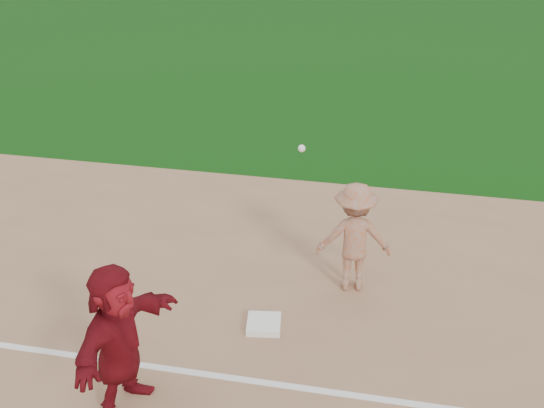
# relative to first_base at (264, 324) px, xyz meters

# --- Properties ---
(ground) EXTENTS (160.00, 160.00, 0.00)m
(ground) POSITION_rel_first_base_xyz_m (-0.13, -0.28, -0.07)
(ground) COLOR #0E3F0C
(ground) RESTS_ON ground
(foul_line) EXTENTS (60.00, 0.10, 0.01)m
(foul_line) POSITION_rel_first_base_xyz_m (-0.13, -1.08, -0.05)
(foul_line) COLOR white
(foul_line) RESTS_ON infield_dirt
(first_base) EXTENTS (0.52, 0.52, 0.10)m
(first_base) POSITION_rel_first_base_xyz_m (0.00, 0.00, 0.00)
(first_base) COLOR white
(first_base) RESTS_ON infield_dirt
(base_runner) EXTENTS (0.95, 1.86, 1.92)m
(base_runner) POSITION_rel_first_base_xyz_m (-1.29, -1.75, 0.91)
(base_runner) COLOR maroon
(base_runner) RESTS_ON infield_dirt
(first_base_play) EXTENTS (1.33, 1.21, 2.56)m
(first_base_play) POSITION_rel_first_base_xyz_m (1.08, 1.24, 0.80)
(first_base_play) COLOR gray
(first_base_play) RESTS_ON infield_dirt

